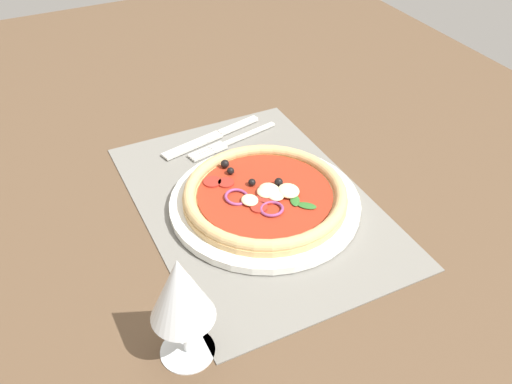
{
  "coord_description": "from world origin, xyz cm",
  "views": [
    {
      "loc": [
        -59.74,
        29.18,
        54.96
      ],
      "look_at": [
        -0.51,
        0.0,
        2.58
      ],
      "focal_mm": 39.49,
      "sensor_mm": 36.0,
      "label": 1
    }
  ],
  "objects_px": {
    "wine_glass": "(181,293)",
    "knife": "(211,137)",
    "fork": "(229,142)",
    "pizza": "(265,194)",
    "plate": "(265,203)"
  },
  "relations": [
    {
      "from": "fork",
      "to": "wine_glass",
      "type": "xyz_separation_m",
      "value": [
        -0.37,
        0.22,
        0.09
      ]
    },
    {
      "from": "plate",
      "to": "fork",
      "type": "bearing_deg",
      "value": -6.77
    },
    {
      "from": "plate",
      "to": "fork",
      "type": "distance_m",
      "value": 0.18
    },
    {
      "from": "fork",
      "to": "knife",
      "type": "distance_m",
      "value": 0.04
    },
    {
      "from": "plate",
      "to": "pizza",
      "type": "bearing_deg",
      "value": 153.94
    },
    {
      "from": "plate",
      "to": "knife",
      "type": "xyz_separation_m",
      "value": [
        0.21,
        0.0,
        -0.0
      ]
    },
    {
      "from": "wine_glass",
      "to": "knife",
      "type": "bearing_deg",
      "value": -26.2
    },
    {
      "from": "pizza",
      "to": "fork",
      "type": "bearing_deg",
      "value": -6.78
    },
    {
      "from": "plate",
      "to": "pizza",
      "type": "distance_m",
      "value": 0.02
    },
    {
      "from": "fork",
      "to": "plate",
      "type": "bearing_deg",
      "value": 71.23
    },
    {
      "from": "plate",
      "to": "knife",
      "type": "height_order",
      "value": "plate"
    },
    {
      "from": "knife",
      "to": "wine_glass",
      "type": "distance_m",
      "value": 0.46
    },
    {
      "from": "knife",
      "to": "wine_glass",
      "type": "relative_size",
      "value": 1.33
    },
    {
      "from": "plate",
      "to": "pizza",
      "type": "relative_size",
      "value": 1.17
    },
    {
      "from": "pizza",
      "to": "fork",
      "type": "relative_size",
      "value": 1.37
    }
  ]
}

